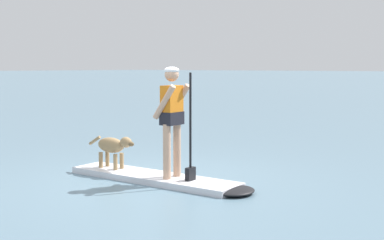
# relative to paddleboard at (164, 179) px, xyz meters

# --- Properties ---
(ground_plane) EXTENTS (400.00, 400.00, 0.00)m
(ground_plane) POSITION_rel_paddleboard_xyz_m (-0.23, -0.02, -0.05)
(ground_plane) COLOR slate
(paddleboard) EXTENTS (3.36, 0.90, 0.10)m
(paddleboard) POSITION_rel_paddleboard_xyz_m (0.00, 0.00, 0.00)
(paddleboard) COLOR silver
(paddleboard) RESTS_ON ground_plane
(person_paddler) EXTENTS (0.62, 0.50, 1.72)m
(person_paddler) POSITION_rel_paddleboard_xyz_m (0.18, 0.01, 1.05)
(person_paddler) COLOR tan
(person_paddler) RESTS_ON paddleboard
(dog) EXTENTS (1.03, 0.26, 0.56)m
(dog) POSITION_rel_paddleboard_xyz_m (-1.09, -0.08, 0.43)
(dog) COLOR #997A51
(dog) RESTS_ON paddleboard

